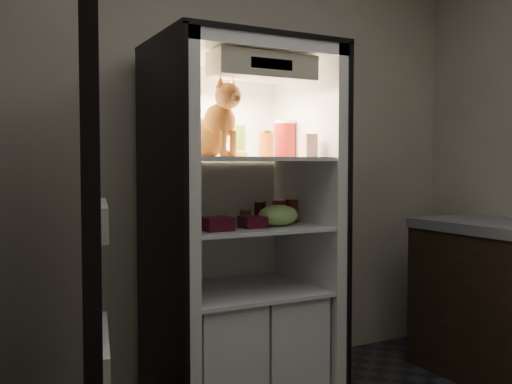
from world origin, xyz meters
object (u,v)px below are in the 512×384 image
Objects in this scene: pepper_jar at (285,139)px; cream_carton at (308,146)px; parmesan_shaker at (239,141)px; salsa_jar at (266,144)px; grape_bag at (278,215)px; condiment_jar at (245,216)px; mayo_tub at (238,146)px; soda_can_a at (260,212)px; berry_box_left at (217,224)px; soda_can_c at (279,212)px; tabby_cat at (214,128)px; refrigerator at (238,252)px; berry_box_right at (253,222)px; soda_can_b at (291,211)px.

pepper_jar is 0.28m from cream_carton.
salsa_jar is (0.16, 0.00, -0.01)m from parmesan_shaker.
grape_bag is (0.15, -0.14, -0.38)m from parmesan_shaker.
cream_carton reaches higher than condiment_jar.
mayo_tub reaches higher than cream_carton.
pepper_jar is (0.17, 0.09, 0.03)m from salsa_jar.
soda_can_a reaches higher than berry_box_left.
soda_can_c reaches higher than soda_can_a.
parmesan_shaker is 0.39m from condiment_jar.
salsa_jar is at bearing -73.74° from soda_can_a.
berry_box_left is (-0.02, -0.08, -0.46)m from tabby_cat.
condiment_jar is at bearing 26.31° from parmesan_shaker.
mayo_tub is 0.41m from cream_carton.
pepper_jar is at bearing 14.03° from soda_can_a.
refrigerator is at bearing 162.91° from salsa_jar.
refrigerator is 9.17× the size of pepper_jar.
berry_box_left is at bearing -134.38° from refrigerator.
grape_bag reaches higher than berry_box_right.
mayo_tub is at bearing 126.50° from soda_can_a.
condiment_jar is (-0.11, 0.02, -0.38)m from salsa_jar.
grape_bag reaches higher than condiment_jar.
grape_bag is (0.09, -0.29, -0.36)m from mayo_tub.
berry_box_left reaches higher than berry_box_right.
soda_can_a is 0.18m from grape_bag.
soda_can_b is at bearing -14.72° from refrigerator.
tabby_cat is 0.50m from cream_carton.
tabby_cat is at bearing -170.96° from soda_can_b.
berry_box_left is (-0.21, -0.18, -0.40)m from parmesan_shaker.
soda_can_a is at bearing 116.32° from soda_can_c.
refrigerator is 0.30m from soda_can_c.
berry_box_right is at bearing 8.19° from berry_box_left.
condiment_jar is at bearing 150.89° from soda_can_c.
tabby_cat is at bearing 174.85° from grape_bag.
berry_box_right is (-0.30, -0.12, -0.04)m from soda_can_b.
tabby_cat is 2.89× the size of soda_can_b.
berry_box_left is at bearing -163.20° from soda_can_b.
soda_can_a is at bearing 53.26° from berry_box_right.
parmesan_shaker is 0.43m from grape_bag.
condiment_jar is (0.03, -0.02, 0.19)m from refrigerator.
refrigerator is 13.40× the size of salsa_jar.
soda_can_a reaches higher than berry_box_right.
mayo_tub is (0.25, 0.26, -0.08)m from tabby_cat.
soda_can_c reaches higher than condiment_jar.
parmesan_shaker is 1.24× the size of berry_box_left.
cream_carton reaches higher than soda_can_c.
soda_can_a is 0.17m from soda_can_b.
soda_can_b is 1.14× the size of berry_box_right.
soda_can_c is (0.05, -0.11, 0.01)m from soda_can_a.
mayo_tub reaches higher than berry_box_left.
salsa_jar is (0.35, 0.11, -0.07)m from tabby_cat.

